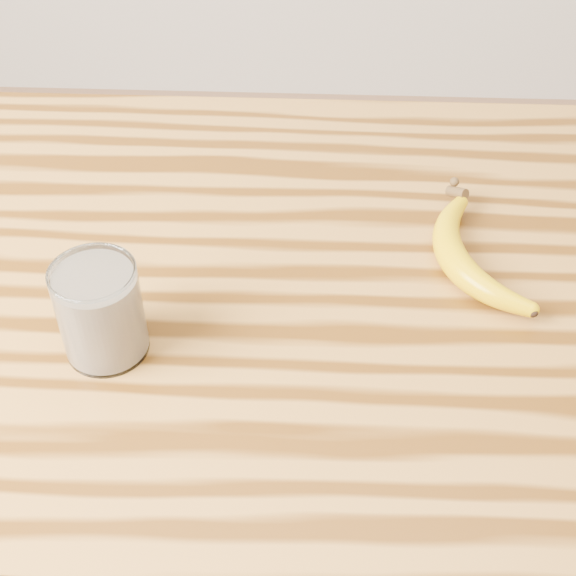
{
  "coord_description": "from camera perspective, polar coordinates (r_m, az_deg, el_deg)",
  "views": [
    {
      "loc": [
        0.03,
        -0.72,
        1.54
      ],
      "look_at": [
        0.0,
        -0.07,
        0.93
      ],
      "focal_mm": 50.0,
      "sensor_mm": 36.0,
      "label": 1
    }
  ],
  "objects": [
    {
      "name": "banana",
      "position": [
        0.97,
        11.63,
        2.03
      ],
      "size": [
        0.19,
        0.32,
        0.04
      ],
      "primitive_type": null,
      "rotation": [
        0.0,
        0.0,
        0.28
      ],
      "color": "#DAAE00",
      "rests_on": "table"
    },
    {
      "name": "table",
      "position": [
        1.06,
        0.01,
        -3.89
      ],
      "size": [
        1.2,
        0.8,
        0.9
      ],
      "color": "olive",
      "rests_on": "ground"
    },
    {
      "name": "smoothie_glass",
      "position": [
        0.86,
        -13.19,
        -1.65
      ],
      "size": [
        0.09,
        0.09,
        0.11
      ],
      "color": "white",
      "rests_on": "table"
    }
  ]
}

